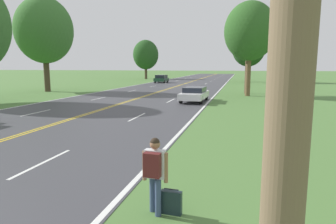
% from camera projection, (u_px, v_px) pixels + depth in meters
% --- Properties ---
extents(hitchhiker_person, '(0.56, 0.42, 1.65)m').
position_uv_depth(hitchhiker_person, '(154.00, 168.00, 6.16)').
color(hitchhiker_person, '#38476B').
rests_on(hitchhiker_person, ground).
extents(suitcase, '(0.45, 0.17, 0.56)m').
position_uv_depth(suitcase, '(171.00, 202.00, 6.29)').
color(suitcase, '#19282D').
rests_on(suitcase, ground).
extents(utility_pole_midground, '(1.80, 0.24, 9.08)m').
position_uv_depth(utility_pole_midground, '(247.00, 51.00, 33.31)').
color(utility_pole_midground, brown).
rests_on(utility_pole_midground, ground).
extents(tree_left_verge, '(5.17, 5.17, 9.56)m').
position_uv_depth(tree_left_verge, '(250.00, 31.00, 30.27)').
color(tree_left_verge, brown).
rests_on(tree_left_verge, ground).
extents(tree_mid_treeline, '(6.32, 6.32, 10.25)m').
position_uv_depth(tree_mid_treeline, '(249.00, 48.00, 57.28)').
color(tree_mid_treeline, brown).
rests_on(tree_mid_treeline, ground).
extents(tree_right_cluster, '(6.03, 6.03, 9.22)m').
position_uv_depth(tree_right_cluster, '(146.00, 55.00, 71.24)').
color(tree_right_cluster, '#473828').
rests_on(tree_right_cluster, ground).
extents(tree_far_back, '(6.77, 6.77, 11.18)m').
position_uv_depth(tree_far_back, '(44.00, 31.00, 35.55)').
color(tree_far_back, '#473828').
rests_on(tree_far_back, ground).
extents(car_white_sedan_mid_far, '(2.05, 4.91, 1.27)m').
position_uv_depth(car_white_sedan_mid_far, '(194.00, 94.00, 26.12)').
color(car_white_sedan_mid_far, black).
rests_on(car_white_sedan_mid_far, ground).
extents(car_dark_green_hatchback_receding, '(2.08, 3.62, 1.45)m').
position_uv_depth(car_dark_green_hatchback_receding, '(161.00, 79.00, 55.54)').
color(car_dark_green_hatchback_receding, black).
rests_on(car_dark_green_hatchback_receding, ground).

